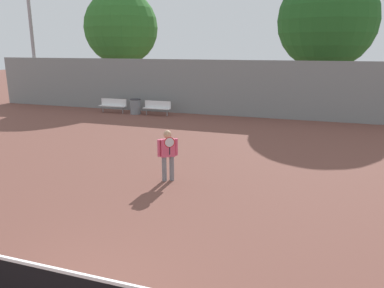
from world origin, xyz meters
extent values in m
cube|color=white|center=(0.00, 0.00, 0.99)|extent=(11.48, 0.04, 0.05)
cylinder|color=slate|center=(-0.80, 6.15, 0.38)|extent=(0.14, 0.14, 0.76)
cylinder|color=slate|center=(-0.61, 6.27, 0.38)|extent=(0.14, 0.14, 0.76)
cube|color=#DB4C6B|center=(-0.70, 6.21, 1.02)|extent=(0.46, 0.40, 0.52)
cylinder|color=#DB4C6B|center=(-0.92, 6.07, 1.03)|extent=(0.10, 0.10, 0.51)
cylinder|color=#DB4C6B|center=(-0.49, 6.35, 1.03)|extent=(0.10, 0.10, 0.51)
sphere|color=tan|center=(-0.70, 6.21, 1.43)|extent=(0.23, 0.23, 0.23)
cylinder|color=black|center=(-0.55, 5.98, 1.00)|extent=(0.03, 0.03, 0.22)
torus|color=red|center=(-0.55, 5.98, 1.26)|extent=(0.27, 0.20, 0.31)
cylinder|color=silver|center=(-0.55, 5.98, 1.26)|extent=(0.22, 0.15, 0.27)
cube|color=white|center=(-8.49, 16.25, 0.42)|extent=(1.72, 0.40, 0.04)
cylinder|color=gray|center=(-9.18, 16.25, 0.20)|extent=(0.06, 0.06, 0.40)
cylinder|color=gray|center=(-7.80, 16.25, 0.20)|extent=(0.06, 0.06, 0.40)
cube|color=white|center=(-8.49, 16.43, 0.64)|extent=(1.72, 0.04, 0.40)
cube|color=white|center=(-5.55, 16.25, 0.42)|extent=(1.65, 0.40, 0.04)
cylinder|color=gray|center=(-6.21, 16.25, 0.20)|extent=(0.06, 0.06, 0.40)
cylinder|color=gray|center=(-4.89, 16.25, 0.20)|extent=(0.06, 0.06, 0.40)
cube|color=white|center=(-5.55, 16.43, 0.64)|extent=(1.65, 0.04, 0.40)
cylinder|color=#939399|center=(-15.31, 17.76, 5.32)|extent=(0.23, 0.23, 10.65)
cylinder|color=gray|center=(-6.96, 16.31, 0.43)|extent=(0.62, 0.62, 0.86)
cylinder|color=#333338|center=(-6.96, 16.31, 0.88)|extent=(0.65, 0.65, 0.04)
cube|color=gray|center=(0.00, 17.52, 1.60)|extent=(35.32, 0.06, 3.20)
cylinder|color=brown|center=(3.51, 21.61, 1.54)|extent=(0.46, 0.46, 3.09)
sphere|color=#235B23|center=(3.51, 21.61, 5.48)|extent=(5.98, 5.98, 5.98)
cylinder|color=brown|center=(-10.83, 21.98, 1.56)|extent=(0.45, 0.45, 3.13)
sphere|color=#2D6B28|center=(-10.83, 21.98, 5.29)|extent=(5.40, 5.40, 5.40)
camera|label=1|loc=(3.41, -3.64, 3.91)|focal=35.00mm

